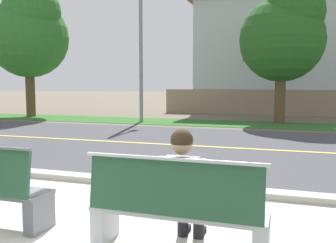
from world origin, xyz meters
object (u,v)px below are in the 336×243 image
shade_tree_left (285,33)px  shade_tree_far_left (29,32)px  bench_right (176,210)px  streetlamp (143,38)px  seated_person_grey (184,184)px

shade_tree_left → shade_tree_far_left: bearing=-177.4°
shade_tree_far_left → shade_tree_left: (12.44, 0.55, -0.53)m
bench_right → shade_tree_left: bearing=86.6°
bench_right → streetlamp: size_ratio=0.27×
seated_person_grey → shade_tree_left: (0.74, 13.03, 3.15)m
seated_person_grey → bench_right: bearing=-101.1°
bench_right → shade_tree_far_left: 17.63m
streetlamp → shade_tree_far_left: (-6.42, 0.50, 0.61)m
streetlamp → shade_tree_left: 6.11m
bench_right → seated_person_grey: 0.28m
bench_right → seated_person_grey: (0.03, 0.17, 0.22)m
streetlamp → seated_person_grey: bearing=-66.2°
shade_tree_left → seated_person_grey: bearing=-93.3°
bench_right → seated_person_grey: bearing=78.9°
shade_tree_far_left → bench_right: bearing=-47.3°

